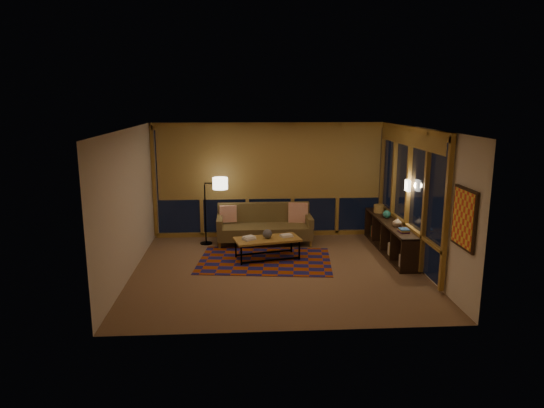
{
  "coord_description": "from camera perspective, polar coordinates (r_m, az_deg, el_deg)",
  "views": [
    {
      "loc": [
        -0.65,
        -8.81,
        3.23
      ],
      "look_at": [
        -0.09,
        0.23,
        1.26
      ],
      "focal_mm": 32.0,
      "sensor_mm": 36.0,
      "label": 1
    }
  ],
  "objects": [
    {
      "name": "basket",
      "position": [
        11.37,
        12.46,
        -0.53
      ],
      "size": [
        0.29,
        0.29,
        0.18
      ],
      "primitive_type": "cylinder",
      "rotation": [
        0.0,
        0.0,
        -0.26
      ],
      "color": "#AD854B",
      "rests_on": "bookshelf"
    },
    {
      "name": "bookshelf",
      "position": [
        10.7,
        13.68,
        -3.76
      ],
      "size": [
        0.4,
        2.71,
        0.68
      ],
      "primitive_type": null,
      "color": "#322015",
      "rests_on": "floor"
    },
    {
      "name": "floor_lamp",
      "position": [
        10.98,
        -7.86,
        -0.79
      ],
      "size": [
        0.56,
        0.41,
        1.54
      ],
      "primitive_type": null,
      "rotation": [
        0.0,
        0.0,
        -0.15
      ],
      "color": "black",
      "rests_on": "floor"
    },
    {
      "name": "wall_art",
      "position": [
        7.94,
        21.63,
        -1.57
      ],
      "size": [
        0.06,
        0.74,
        0.94
      ],
      "primitive_type": null,
      "color": "red",
      "rests_on": "walls"
    },
    {
      "name": "ceiling",
      "position": [
        8.85,
        0.68,
        8.84
      ],
      "size": [
        5.5,
        5.0,
        0.01
      ],
      "primitive_type": "cube",
      "color": "beige",
      "rests_on": "walls"
    },
    {
      "name": "pillow_left",
      "position": [
        11.15,
        -5.2,
        -1.29
      ],
      "size": [
        0.4,
        0.19,
        0.39
      ],
      "primitive_type": null,
      "rotation": [
        0.0,
        0.0,
        0.16
      ],
      "color": "#BC3C16",
      "rests_on": "sofa"
    },
    {
      "name": "walls",
      "position": [
        9.04,
        0.66,
        0.26
      ],
      "size": [
        5.51,
        5.01,
        2.7
      ],
      "color": "beige",
      "rests_on": "floor"
    },
    {
      "name": "teal_bowl",
      "position": [
        10.87,
        13.34,
        -1.18
      ],
      "size": [
        0.19,
        0.19,
        0.17
      ],
      "primitive_type": "sphere",
      "rotation": [
        0.0,
        0.0,
        -0.08
      ],
      "color": "#24756A",
      "rests_on": "bookshelf"
    },
    {
      "name": "shelf_book_stack",
      "position": [
        9.82,
        15.25,
        -3.0
      ],
      "size": [
        0.21,
        0.28,
        0.08
      ],
      "primitive_type": null,
      "rotation": [
        0.0,
        0.0,
        -0.1
      ],
      "color": "silver",
      "rests_on": "bookshelf"
    },
    {
      "name": "sofa",
      "position": [
        10.98,
        -0.9,
        -2.48
      ],
      "size": [
        2.13,
        0.88,
        0.87
      ],
      "primitive_type": null,
      "rotation": [
        0.0,
        0.0,
        0.01
      ],
      "color": "brown",
      "rests_on": "floor"
    },
    {
      "name": "floor",
      "position": [
        9.41,
        0.64,
        -7.8
      ],
      "size": [
        5.5,
        5.0,
        0.01
      ],
      "primitive_type": "cube",
      "color": "brown",
      "rests_on": "ground"
    },
    {
      "name": "pillow_right",
      "position": [
        11.2,
        3.1,
        -1.01
      ],
      "size": [
        0.47,
        0.22,
        0.45
      ],
      "primitive_type": null,
      "rotation": [
        0.0,
        0.0,
        -0.15
      ],
      "color": "#BC3C16",
      "rests_on": "sofa"
    },
    {
      "name": "book_stack_b",
      "position": [
        10.05,
        1.7,
        -3.7
      ],
      "size": [
        0.3,
        0.27,
        0.05
      ],
      "primitive_type": null,
      "rotation": [
        0.0,
        0.0,
        0.35
      ],
      "color": "silver",
      "rests_on": "coffee_table"
    },
    {
      "name": "ceramic_pot",
      "position": [
        9.9,
        -0.54,
        -3.51
      ],
      "size": [
        0.22,
        0.22,
        0.19
      ],
      "primitive_type": "sphere",
      "rotation": [
        0.0,
        0.0,
        0.16
      ],
      "color": "black",
      "rests_on": "coffee_table"
    },
    {
      "name": "wall_sconce",
      "position": [
        9.97,
        15.67,
        2.11
      ],
      "size": [
        0.12,
        0.18,
        0.22
      ],
      "primitive_type": null,
      "color": "white",
      "rests_on": "walls"
    },
    {
      "name": "book_stack_a",
      "position": [
        9.82,
        -2.73,
        -4.02
      ],
      "size": [
        0.32,
        0.3,
        0.07
      ],
      "primitive_type": null,
      "rotation": [
        0.0,
        0.0,
        0.56
      ],
      "color": "silver",
      "rests_on": "coffee_table"
    },
    {
      "name": "window_wall_right",
      "position": [
        10.16,
        15.65,
        1.15
      ],
      "size": [
        0.16,
        3.7,
        2.6
      ],
      "primitive_type": null,
      "color": "olive",
      "rests_on": "walls"
    },
    {
      "name": "vase",
      "position": [
        10.19,
        14.52,
        -2.05
      ],
      "size": [
        0.24,
        0.24,
        0.2
      ],
      "primitive_type": "imported",
      "rotation": [
        0.0,
        0.0,
        -0.32
      ],
      "color": "tan",
      "rests_on": "bookshelf"
    },
    {
      "name": "window_wall_back",
      "position": [
        11.42,
        -0.24,
        2.8
      ],
      "size": [
        5.3,
        0.16,
        2.6
      ],
      "primitive_type": null,
      "color": "olive",
      "rests_on": "walls"
    },
    {
      "name": "area_rug",
      "position": [
        9.93,
        -0.85,
        -6.68
      ],
      "size": [
        2.84,
        2.06,
        0.01
      ],
      "primitive_type": "cube",
      "rotation": [
        0.0,
        0.0,
        -0.11
      ],
      "color": "#853208",
      "rests_on": "floor"
    },
    {
      "name": "coffee_table",
      "position": [
        9.98,
        -0.56,
        -5.27
      ],
      "size": [
        1.42,
        0.88,
        0.44
      ],
      "primitive_type": null,
      "rotation": [
        0.0,
        0.0,
        0.22
      ],
      "color": "olive",
      "rests_on": "floor"
    }
  ]
}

